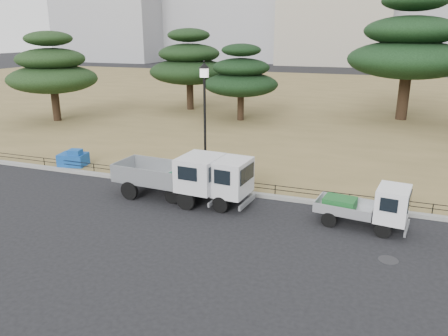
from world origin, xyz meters
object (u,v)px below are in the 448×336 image
at_px(street_lamp, 205,104).
at_px(tarp_pile, 73,159).
at_px(truck_large, 174,174).
at_px(truck_kei_front, 212,181).
at_px(truck_kei_rear, 369,206).

distance_m(street_lamp, tarp_pile, 8.05).
xyz_separation_m(truck_large, tarp_pile, (-6.70, 2.06, -0.59)).
distance_m(truck_large, street_lamp, 3.21).
distance_m(truck_kei_front, street_lamp, 3.34).
bearing_deg(tarp_pile, street_lamp, -2.67).
height_order(truck_kei_rear, tarp_pile, truck_kei_rear).
relative_size(truck_large, truck_kei_rear, 1.43).
distance_m(truck_kei_front, truck_kei_rear, 6.01).
bearing_deg(truck_large, truck_kei_rear, 2.98).
relative_size(truck_large, tarp_pile, 3.16).
height_order(truck_large, truck_kei_rear, truck_large).
distance_m(truck_kei_front, tarp_pile, 8.56).
height_order(truck_kei_front, tarp_pile, truck_kei_front).
relative_size(truck_large, street_lamp, 0.88).
xyz_separation_m(street_lamp, tarp_pile, (-7.37, 0.34, -3.22)).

